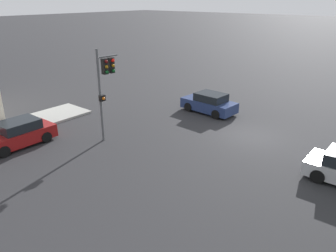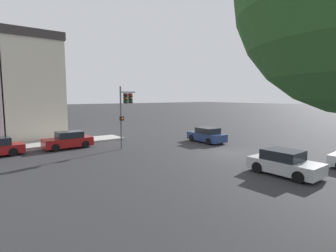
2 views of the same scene
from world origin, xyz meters
name	(u,v)px [view 1 (image 1 of 2)]	position (x,y,z in m)	size (l,w,h in m)	color
ground_plane	(251,136)	(0.00, 0.00, 0.00)	(300.00, 300.00, 0.00)	#28282B
traffic_signal	(105,78)	(6.64, 5.90, 3.84)	(0.54, 1.60, 5.54)	#515456
crossing_car_1	(209,103)	(4.56, -2.23, 0.71)	(4.23, 2.13, 1.51)	navy
parked_car_0	(18,134)	(10.03, 9.95, 0.71)	(1.98, 4.16, 1.51)	maroon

